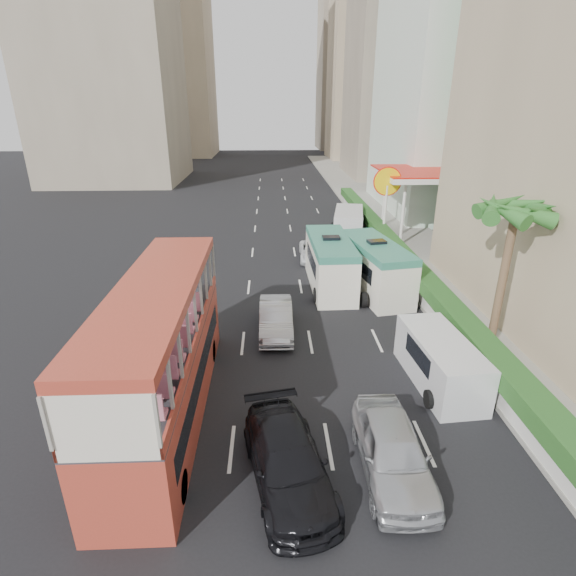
{
  "coord_description": "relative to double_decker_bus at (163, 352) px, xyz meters",
  "views": [
    {
      "loc": [
        -2.22,
        -13.69,
        10.49
      ],
      "look_at": [
        -1.5,
        4.0,
        3.2
      ],
      "focal_mm": 28.0,
      "sensor_mm": 36.0,
      "label": 1
    }
  ],
  "objects": [
    {
      "name": "minibus_near",
      "position": [
        7.38,
        11.9,
        -1.01
      ],
      "size": [
        2.44,
        6.9,
        3.04
      ],
      "primitive_type": "cube",
      "rotation": [
        0.0,
        0.0,
        0.02
      ],
      "color": "silver",
      "rests_on": "ground"
    },
    {
      "name": "tower_far_b",
      "position": [
        23.0,
        104.0,
        17.47
      ],
      "size": [
        14.0,
        14.0,
        40.0
      ],
      "primitive_type": "cube",
      "color": "gray",
      "rests_on": "ground"
    },
    {
      "name": "hedge",
      "position": [
        12.2,
        14.0,
        -1.0
      ],
      "size": [
        1.1,
        44.0,
        0.7
      ],
      "primitive_type": "cube",
      "color": "#2D6626",
      "rests_on": "kerb_wall"
    },
    {
      "name": "tower_left_b",
      "position": [
        -16.0,
        90.0,
        20.47
      ],
      "size": [
        16.0,
        16.0,
        46.0
      ],
      "primitive_type": "cube",
      "color": "tan",
      "rests_on": "ground"
    },
    {
      "name": "palm_tree",
      "position": [
        13.8,
        4.0,
        0.85
      ],
      "size": [
        0.36,
        0.36,
        6.4
      ],
      "primitive_type": "cylinder",
      "color": "brown",
      "rests_on": "sidewalk"
    },
    {
      "name": "minibus_far",
      "position": [
        9.93,
        11.1,
        -1.03
      ],
      "size": [
        3.43,
        7.07,
        3.0
      ],
      "primitive_type": "cube",
      "rotation": [
        0.0,
        0.0,
        0.18
      ],
      "color": "silver",
      "rests_on": "ground"
    },
    {
      "name": "ground_plane",
      "position": [
        6.0,
        0.0,
        -2.53
      ],
      "size": [
        200.0,
        200.0,
        0.0
      ],
      "primitive_type": "plane",
      "color": "black",
      "rests_on": "ground"
    },
    {
      "name": "sidewalk",
      "position": [
        15.0,
        25.0,
        -2.44
      ],
      "size": [
        6.0,
        120.0,
        0.18
      ],
      "primitive_type": "cube",
      "color": "#99968C",
      "rests_on": "ground"
    },
    {
      "name": "car_silver_lane_b",
      "position": [
        7.37,
        -3.2,
        -2.53
      ],
      "size": [
        1.97,
        4.83,
        1.64
      ],
      "primitive_type": "imported",
      "rotation": [
        0.0,
        0.0,
        -0.01
      ],
      "color": "#B7BABF",
      "rests_on": "ground"
    },
    {
      "name": "van_asset",
      "position": [
        6.92,
        17.12,
        -2.53
      ],
      "size": [
        2.19,
        4.48,
        1.23
      ],
      "primitive_type": "imported",
      "rotation": [
        0.0,
        0.0,
        -0.04
      ],
      "color": "silver",
      "rests_on": "ground"
    },
    {
      "name": "panel_van_far",
      "position": [
        10.36,
        23.03,
        -1.4
      ],
      "size": [
        3.25,
        5.96,
        2.26
      ],
      "primitive_type": "cube",
      "rotation": [
        0.0,
        0.0,
        -0.18
      ],
      "color": "silver",
      "rests_on": "ground"
    },
    {
      "name": "tower_far_a",
      "position": [
        23.0,
        82.0,
        19.47
      ],
      "size": [
        14.0,
        14.0,
        44.0
      ],
      "primitive_type": "cube",
      "color": "tan",
      "rests_on": "ground"
    },
    {
      "name": "kerb_wall",
      "position": [
        12.2,
        14.0,
        -1.85
      ],
      "size": [
        0.3,
        44.0,
        1.0
      ],
      "primitive_type": "cube",
      "color": "silver",
      "rests_on": "sidewalk"
    },
    {
      "name": "car_silver_lane_a",
      "position": [
        3.99,
        6.09,
        -2.53
      ],
      "size": [
        1.59,
        4.55,
        1.5
      ],
      "primitive_type": "imported",
      "rotation": [
        0.0,
        0.0,
        -0.0
      ],
      "color": "#B7BABF",
      "rests_on": "ground"
    },
    {
      "name": "panel_van_near",
      "position": [
        10.46,
        1.44,
        -1.56
      ],
      "size": [
        2.34,
        5.02,
        1.95
      ],
      "primitive_type": "cube",
      "rotation": [
        0.0,
        0.0,
        0.08
      ],
      "color": "silver",
      "rests_on": "ground"
    },
    {
      "name": "shell_station",
      "position": [
        16.0,
        23.0,
        0.22
      ],
      "size": [
        6.5,
        8.0,
        5.5
      ],
      "primitive_type": "cube",
      "color": "silver",
      "rests_on": "ground"
    },
    {
      "name": "double_decker_bus",
      "position": [
        0.0,
        0.0,
        0.0
      ],
      "size": [
        2.5,
        11.0,
        5.06
      ],
      "primitive_type": "cube",
      "color": "#B13B29",
      "rests_on": "ground"
    },
    {
      "name": "car_black",
      "position": [
        4.19,
        -3.45,
        -2.53
      ],
      "size": [
        3.11,
        5.52,
        1.51
      ],
      "primitive_type": "imported",
      "rotation": [
        0.0,
        0.0,
        0.2
      ],
      "color": "black",
      "rests_on": "ground"
    }
  ]
}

